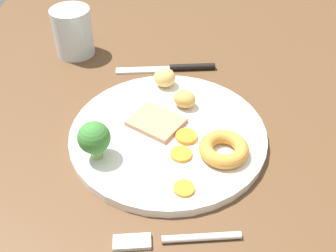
# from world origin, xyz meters

# --- Properties ---
(dining_table) EXTENTS (1.20, 0.84, 0.04)m
(dining_table) POSITION_xyz_m (0.00, 0.00, 0.02)
(dining_table) COLOR brown
(dining_table) RESTS_ON ground
(dinner_plate) EXTENTS (0.30, 0.30, 0.01)m
(dinner_plate) POSITION_xyz_m (0.04, 0.03, 0.04)
(dinner_plate) COLOR white
(dinner_plate) RESTS_ON dining_table
(meat_slice_main) EXTENTS (0.09, 0.10, 0.01)m
(meat_slice_main) POSITION_xyz_m (0.06, 0.04, 0.05)
(meat_slice_main) COLOR tan
(meat_slice_main) RESTS_ON dinner_plate
(yorkshire_pudding) EXTENTS (0.07, 0.07, 0.02)m
(yorkshire_pudding) POSITION_xyz_m (-0.01, -0.05, 0.06)
(yorkshire_pudding) COLOR #C68938
(yorkshire_pudding) RESTS_ON dinner_plate
(roast_potato_left) EXTENTS (0.05, 0.05, 0.03)m
(roast_potato_left) POSITION_xyz_m (0.10, -0.00, 0.06)
(roast_potato_left) COLOR tan
(roast_potato_left) RESTS_ON dinner_plate
(roast_potato_right) EXTENTS (0.05, 0.05, 0.03)m
(roast_potato_right) POSITION_xyz_m (0.16, 0.03, 0.07)
(roast_potato_right) COLOR #D8B260
(roast_potato_right) RESTS_ON dinner_plate
(carrot_coin_front) EXTENTS (0.03, 0.03, 0.00)m
(carrot_coin_front) POSITION_xyz_m (-0.01, 0.01, 0.05)
(carrot_coin_front) COLOR orange
(carrot_coin_front) RESTS_ON dinner_plate
(carrot_coin_back) EXTENTS (0.03, 0.03, 0.00)m
(carrot_coin_back) POSITION_xyz_m (-0.07, 0.01, 0.05)
(carrot_coin_back) COLOR orange
(carrot_coin_back) RESTS_ON dinner_plate
(carrot_coin_side) EXTENTS (0.03, 0.03, 0.01)m
(carrot_coin_side) POSITION_xyz_m (0.02, -0.00, 0.05)
(carrot_coin_side) COLOR orange
(carrot_coin_side) RESTS_ON dinner_plate
(broccoli_floret) EXTENTS (0.05, 0.05, 0.06)m
(broccoli_floret) POSITION_xyz_m (-0.01, 0.13, 0.08)
(broccoli_floret) COLOR #8CB766
(broccoli_floret) RESTS_ON dinner_plate
(fork) EXTENTS (0.02, 0.15, 0.01)m
(fork) POSITION_xyz_m (-0.14, 0.02, 0.04)
(fork) COLOR silver
(fork) RESTS_ON dining_table
(knife) EXTENTS (0.02, 0.19, 0.01)m
(knife) POSITION_xyz_m (0.23, 0.01, 0.04)
(knife) COLOR black
(knife) RESTS_ON dining_table
(water_glass) EXTENTS (0.07, 0.07, 0.09)m
(water_glass) POSITION_xyz_m (0.29, 0.21, 0.08)
(water_glass) COLOR silver
(water_glass) RESTS_ON dining_table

